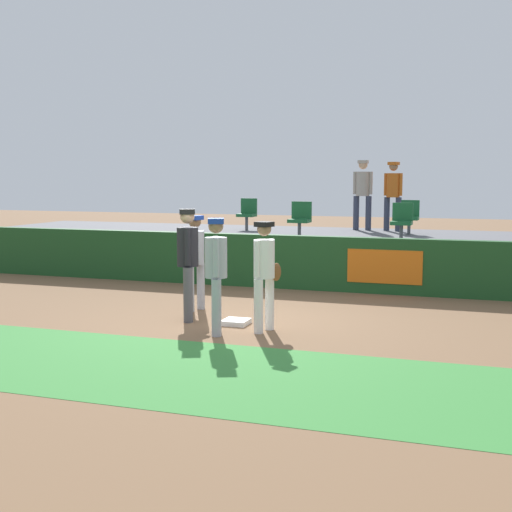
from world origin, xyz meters
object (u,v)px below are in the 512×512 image
at_px(player_coach_visitor, 216,267).
at_px(spectator_capped, 363,190).
at_px(player_fielder_home, 265,268).
at_px(seat_back_right, 410,215).
at_px(spectator_hooded, 393,191).
at_px(seat_front_center, 300,218).
at_px(player_runner_visitor, 195,256).
at_px(seat_back_left, 247,212).
at_px(seat_front_right, 402,220).
at_px(first_base, 236,322).
at_px(player_umpire, 188,256).

bearing_deg(player_coach_visitor, spectator_capped, 153.04).
distance_m(player_fielder_home, player_coach_visitor, 0.75).
height_order(seat_back_right, spectator_hooded, spectator_hooded).
distance_m(player_fielder_home, seat_back_right, 7.39).
height_order(seat_front_center, spectator_capped, spectator_capped).
relative_size(player_runner_visitor, spectator_hooded, 0.94).
xyz_separation_m(seat_back_left, spectator_hooded, (3.70, 0.91, 0.57)).
relative_size(player_fielder_home, seat_back_right, 2.01).
xyz_separation_m(player_fielder_home, seat_front_center, (-0.91, 5.45, 0.45)).
bearing_deg(spectator_capped, seat_front_right, 118.10).
xyz_separation_m(first_base, seat_front_center, (-0.33, 5.14, 1.39)).
distance_m(player_runner_visitor, seat_front_right, 5.29).
bearing_deg(player_runner_visitor, spectator_hooded, 174.85).
xyz_separation_m(seat_front_center, spectator_hooded, (1.76, 2.71, 0.57)).
distance_m(first_base, spectator_hooded, 8.21).
xyz_separation_m(player_runner_visitor, player_umpire, (0.23, -0.81, 0.09)).
xyz_separation_m(first_base, seat_back_right, (1.97, 6.94, 1.39)).
bearing_deg(seat_back_right, player_umpire, -112.29).
bearing_deg(seat_front_center, seat_back_left, 137.09).
distance_m(player_fielder_home, seat_front_center, 5.54).
bearing_deg(seat_back_left, player_fielder_home, -68.53).
xyz_separation_m(first_base, player_umpire, (-0.86, 0.05, 1.03)).
distance_m(player_runner_visitor, spectator_capped, 7.34).
xyz_separation_m(player_coach_visitor, seat_back_right, (2.02, 7.65, 0.41)).
height_order(player_coach_visitor, seat_back_left, seat_back_left).
relative_size(seat_front_right, spectator_hooded, 0.47).
height_order(player_fielder_home, player_runner_visitor, same).
distance_m(seat_back_left, spectator_capped, 3.11).
bearing_deg(spectator_hooded, player_coach_visitor, 95.31).
height_order(player_runner_visitor, spectator_capped, spectator_capped).
height_order(player_umpire, seat_front_right, player_umpire).
bearing_deg(player_umpire, player_coach_visitor, 23.22).
height_order(player_umpire, spectator_capped, spectator_capped).
height_order(seat_back_left, spectator_hooded, spectator_hooded).
distance_m(player_umpire, spectator_hooded, 8.18).
relative_size(player_fielder_home, player_umpire, 0.92).
bearing_deg(first_base, seat_back_right, 74.17).
relative_size(player_fielder_home, seat_front_right, 2.01).
height_order(spectator_hooded, spectator_capped, spectator_capped).
xyz_separation_m(player_coach_visitor, spectator_capped, (0.68, 8.63, 1.01)).
relative_size(first_base, seat_back_right, 0.48).
bearing_deg(spectator_capped, seat_back_right, 145.74).
height_order(player_umpire, seat_back_right, player_umpire).
height_order(player_umpire, seat_front_center, player_umpire).
bearing_deg(player_fielder_home, spectator_hooded, -169.79).
distance_m(seat_front_center, spectator_capped, 3.00).
bearing_deg(player_runner_visitor, seat_front_right, 158.95).
distance_m(seat_back_left, spectator_hooded, 3.85).
xyz_separation_m(player_fielder_home, player_runner_visitor, (-1.67, 1.17, 0.00)).
bearing_deg(seat_front_right, player_runner_visitor, -125.71).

